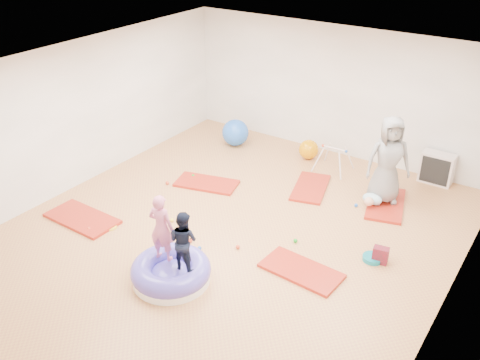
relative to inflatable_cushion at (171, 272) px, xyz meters
The scene contains 19 objects.
room 1.97m from the inflatable_cushion, 89.42° to the left, with size 7.01×8.01×2.81m.
gym_mat_front_left 2.45m from the inflatable_cushion, behind, with size 1.34×0.67×0.06m, color #B31810.
gym_mat_mid_left 3.02m from the inflatable_cushion, 117.09° to the left, with size 1.22×0.61×0.05m, color #B31810.
gym_mat_center_back 3.71m from the inflatable_cushion, 83.44° to the left, with size 1.20×0.60×0.05m, color #B31810.
gym_mat_right 1.97m from the inflatable_cushion, 39.52° to the left, with size 1.23×0.62×0.05m, color #B31810.
gym_mat_rear_right 4.33m from the inflatable_cushion, 64.34° to the left, with size 1.29×0.64×0.05m, color #B31810.
inflatable_cushion is the anchor object (origin of this frame).
child_pink 0.76m from the inflatable_cushion, 161.11° to the left, with size 0.39×0.26×1.08m, color #D16991.
child_navy 0.70m from the inflatable_cushion, 16.63° to the left, with size 0.45×0.35×0.93m, color black.
adult_caregiver 4.42m from the inflatable_cushion, 65.81° to the left, with size 0.81×0.53×1.65m, color gray.
infant 4.04m from the inflatable_cushion, 65.54° to the left, with size 0.36×0.37×0.21m.
ball_pit_balls 1.58m from the inflatable_cushion, 108.83° to the left, with size 3.56×3.61×0.07m.
exercise_ball_blue 5.01m from the inflatable_cushion, 113.33° to the left, with size 0.61×0.61×0.61m, color blue.
exercise_ball_orange 4.89m from the inflatable_cushion, 92.93° to the left, with size 0.43×0.43×0.43m, color orange.
infant_play_gym 4.66m from the inflatable_cushion, 84.40° to the left, with size 0.70×0.66×0.53m.
cube_shelf 5.81m from the inflatable_cushion, 65.95° to the left, with size 0.63×0.31×0.63m.
balance_disc 3.16m from the inflatable_cushion, 42.94° to the left, with size 0.32×0.32×0.07m, color #0E7789.
backpack 3.25m from the inflatable_cushion, 41.69° to the left, with size 0.24×0.15×0.27m, color maroon.
yellow_toy 1.88m from the inflatable_cushion, 164.50° to the left, with size 0.21×0.21×0.03m, color yellow.
Camera 1 is at (4.38, -6.22, 5.09)m, focal length 40.00 mm.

